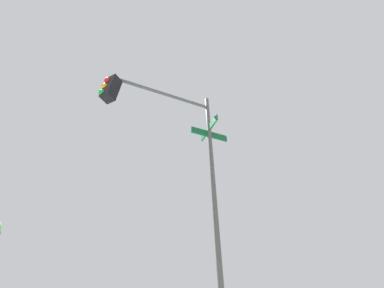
{
  "coord_description": "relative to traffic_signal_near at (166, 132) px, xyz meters",
  "views": [
    {
      "loc": [
        -8.29,
        -2.99,
        1.29
      ],
      "look_at": [
        -6.54,
        -6.78,
        4.52
      ],
      "focal_mm": 17.69,
      "sensor_mm": 36.0,
      "label": 1
    }
  ],
  "objects": [
    {
      "name": "traffic_signal_near",
      "position": [
        0.0,
        0.0,
        0.0
      ],
      "size": [
        2.48,
        2.63,
        6.25
      ],
      "color": "#474C47",
      "rests_on": "ground_plane"
    }
  ]
}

